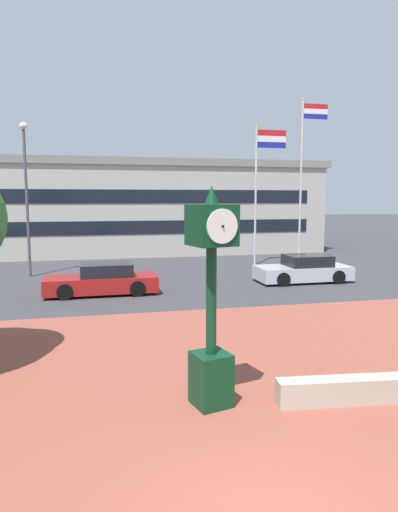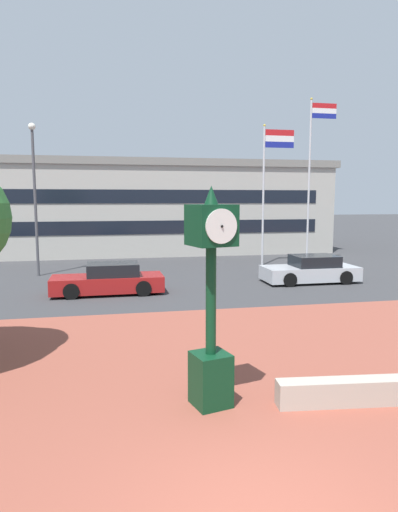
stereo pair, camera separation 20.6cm
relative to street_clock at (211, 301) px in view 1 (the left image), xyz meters
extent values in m
cube|color=brown|center=(-0.07, -0.04, -2.04)|extent=(44.00, 14.73, 0.01)
cube|color=#ADA393|center=(2.81, -0.52, -1.79)|extent=(3.22, 0.73, 0.50)
cube|color=#0C381E|center=(0.00, 0.00, -1.53)|extent=(0.81, 0.81, 1.03)
cylinder|color=#0C381E|center=(0.00, 0.00, 0.02)|extent=(0.20, 0.20, 2.06)
cube|color=#0C381E|center=(0.00, 0.00, 1.42)|extent=(0.92, 0.92, 0.75)
cylinder|color=white|center=(-0.10, 0.38, 1.42)|extent=(0.60, 0.18, 0.62)
sphere|color=black|center=(-0.10, 0.40, 1.42)|extent=(0.05, 0.05, 0.05)
cylinder|color=white|center=(0.10, -0.38, 1.42)|extent=(0.60, 0.18, 0.62)
sphere|color=black|center=(0.10, -0.40, 1.42)|extent=(0.05, 0.05, 0.05)
cone|color=#0C381E|center=(0.00, 0.00, 1.97)|extent=(0.26, 0.26, 0.34)
cube|color=#B7BABF|center=(7.46, 11.61, -1.60)|extent=(4.45, 1.88, 0.64)
cube|color=black|center=(7.68, 11.61, -1.04)|extent=(2.05, 1.61, 0.56)
cylinder|color=black|center=(6.08, 10.73, -1.72)|extent=(0.64, 0.22, 0.64)
cylinder|color=black|center=(6.07, 12.48, -1.72)|extent=(0.64, 0.22, 0.64)
cylinder|color=black|center=(8.84, 10.74, -1.72)|extent=(0.64, 0.22, 0.64)
cylinder|color=black|center=(8.83, 12.49, -1.72)|extent=(0.64, 0.22, 0.64)
cube|color=maroon|center=(-1.95, 10.83, -1.60)|extent=(4.59, 1.76, 0.64)
cube|color=black|center=(-1.72, 10.83, -1.04)|extent=(2.12, 1.49, 0.56)
cylinder|color=black|center=(-3.36, 10.02, -1.72)|extent=(0.64, 0.23, 0.64)
cylinder|color=black|center=(-3.37, 11.60, -1.72)|extent=(0.64, 0.23, 0.64)
cylinder|color=black|center=(-0.52, 10.05, -1.72)|extent=(0.64, 0.23, 0.64)
cylinder|color=black|center=(-0.54, 11.64, -1.72)|extent=(0.64, 0.23, 0.64)
cylinder|color=silver|center=(7.08, 17.31, 1.99)|extent=(0.12, 0.12, 8.07)
sphere|color=gold|center=(7.08, 17.31, 6.09)|extent=(0.14, 0.14, 0.14)
cube|color=red|center=(8.02, 17.31, 5.71)|extent=(1.75, 0.02, 0.34)
cube|color=white|center=(8.02, 17.31, 5.36)|extent=(1.75, 0.02, 0.34)
cube|color=navy|center=(8.02, 17.31, 5.02)|extent=(1.75, 0.02, 0.34)
cylinder|color=silver|center=(9.93, 17.31, 2.79)|extent=(0.12, 0.12, 9.66)
sphere|color=gold|center=(9.93, 17.31, 7.68)|extent=(0.14, 0.14, 0.14)
cube|color=red|center=(10.75, 17.31, 7.32)|extent=(1.54, 0.02, 0.29)
cube|color=white|center=(10.75, 17.31, 7.03)|extent=(1.54, 0.02, 0.29)
cube|color=navy|center=(10.75, 17.31, 6.74)|extent=(1.54, 0.02, 0.29)
cube|color=#B2ADA3|center=(-0.59, 29.18, 1.03)|extent=(29.45, 14.31, 6.14)
cube|color=gray|center=(-0.59, 29.18, 4.35)|extent=(30.04, 14.59, 0.50)
cube|color=black|center=(-0.59, 22.00, 0.01)|extent=(26.51, 0.04, 0.90)
cube|color=black|center=(-0.59, 22.00, 2.05)|extent=(26.51, 0.04, 0.90)
cylinder|color=#4C4C51|center=(-5.46, 16.04, 1.63)|extent=(0.14, 0.14, 7.34)
sphere|color=white|center=(-5.46, 16.04, 5.45)|extent=(0.36, 0.36, 0.36)
camera|label=1|loc=(-2.03, -7.98, 1.89)|focal=31.59mm
camera|label=2|loc=(-1.83, -8.02, 1.89)|focal=31.59mm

